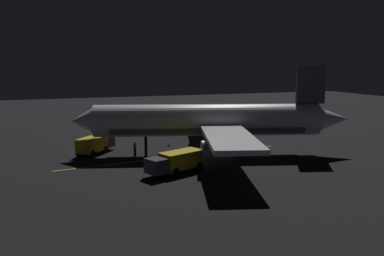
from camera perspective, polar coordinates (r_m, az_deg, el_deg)
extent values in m
cube|color=black|center=(51.17, 2.11, -3.86)|extent=(180.00, 180.00, 0.20)
cube|color=gold|center=(50.06, -2.26, -4.03)|extent=(4.03, 28.71, 0.01)
cylinder|color=white|center=(50.36, 2.14, 1.11)|extent=(11.48, 27.50, 3.91)
cube|color=#4C4C56|center=(50.52, 2.13, -0.10)|extent=(10.14, 23.49, 0.70)
cone|color=white|center=(51.10, -14.76, 0.93)|extent=(4.55, 4.08, 3.83)
cone|color=white|center=(54.13, 18.72, 1.19)|extent=(4.69, 5.49, 3.52)
cube|color=#4C4C56|center=(52.75, 16.17, 5.86)|extent=(1.36, 3.56, 4.78)
cube|color=white|center=(41.74, 5.24, -1.40)|extent=(15.00, 8.60, 0.50)
cylinder|color=slate|center=(42.54, 3.47, -3.10)|extent=(2.91, 3.66, 2.10)
cube|color=white|center=(59.51, 2.60, 1.77)|extent=(15.00, 8.60, 0.50)
cylinder|color=slate|center=(58.89, 1.50, 0.32)|extent=(2.91, 3.66, 2.10)
cylinder|color=black|center=(50.72, -6.43, -2.51)|extent=(0.45, 0.45, 2.42)
cylinder|color=black|center=(48.91, 5.16, -2.93)|extent=(0.45, 0.45, 2.42)
cylinder|color=black|center=(53.45, 4.41, -1.89)|extent=(0.45, 0.45, 2.42)
cube|color=gold|center=(52.53, -13.72, -2.21)|extent=(4.50, 4.26, 1.71)
cube|color=#38383D|center=(54.98, -12.00, -1.76)|extent=(2.66, 2.69, 1.50)
cylinder|color=black|center=(53.88, -12.83, -2.83)|extent=(2.18, 2.35, 0.90)
cylinder|color=black|center=(51.54, -14.57, -3.43)|extent=(2.18, 2.35, 0.90)
cube|color=gold|center=(43.06, -1.49, -4.39)|extent=(3.73, 5.11, 1.75)
cube|color=#38383D|center=(41.11, -4.90, -5.26)|extent=(2.53, 2.43, 1.50)
cylinder|color=black|center=(42.26, -3.16, -5.89)|extent=(2.48, 1.72, 0.90)
cylinder|color=black|center=(44.32, 0.11, -5.17)|extent=(2.48, 1.72, 0.90)
cylinder|color=black|center=(50.95, -7.92, -3.40)|extent=(0.32, 0.32, 0.85)
cylinder|color=yellow|center=(50.79, -7.94, -2.57)|extent=(0.40, 0.40, 0.65)
sphere|color=tan|center=(50.70, -7.95, -2.08)|extent=(0.24, 0.24, 0.24)
cone|color=#EA590F|center=(41.95, -4.83, -6.27)|extent=(0.36, 0.36, 0.55)
cube|color=black|center=(42.02, -4.83, -6.61)|extent=(0.50, 0.50, 0.03)
cone|color=#EA590F|center=(56.18, -3.26, -2.31)|extent=(0.36, 0.36, 0.55)
cube|color=black|center=(56.23, -3.26, -2.57)|extent=(0.50, 0.50, 0.03)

